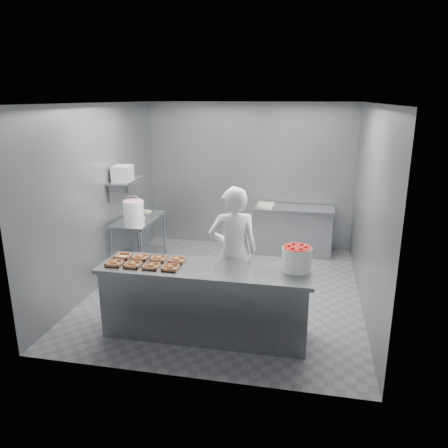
{
  "coord_description": "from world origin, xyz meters",
  "views": [
    {
      "loc": [
        1.2,
        -6.11,
        2.88
      ],
      "look_at": [
        -0.0,
        -0.2,
        1.12
      ],
      "focal_mm": 35.0,
      "sensor_mm": 36.0,
      "label": 1
    }
  ],
  "objects": [
    {
      "name": "floor",
      "position": [
        0.0,
        0.0,
        0.0
      ],
      "size": [
        4.5,
        4.5,
        0.0
      ],
      "primitive_type": "plane",
      "color": "#4C4C51",
      "rests_on": "ground"
    },
    {
      "name": "ceiling",
      "position": [
        0.0,
        0.0,
        2.8
      ],
      "size": [
        4.5,
        4.5,
        0.0
      ],
      "primitive_type": "plane",
      "rotation": [
        3.14,
        0.0,
        0.0
      ],
      "color": "white",
      "rests_on": "wall_back"
    },
    {
      "name": "wall_back",
      "position": [
        0.0,
        2.25,
        1.4
      ],
      "size": [
        4.0,
        0.04,
        2.8
      ],
      "primitive_type": "cube",
      "color": "slate",
      "rests_on": "ground"
    },
    {
      "name": "wall_left",
      "position": [
        -2.0,
        0.0,
        1.4
      ],
      "size": [
        0.04,
        4.5,
        2.8
      ],
      "primitive_type": "cube",
      "color": "slate",
      "rests_on": "ground"
    },
    {
      "name": "wall_right",
      "position": [
        2.0,
        0.0,
        1.4
      ],
      "size": [
        0.04,
        4.5,
        2.8
      ],
      "primitive_type": "cube",
      "color": "slate",
      "rests_on": "ground"
    },
    {
      "name": "service_counter",
      "position": [
        0.0,
        -1.35,
        0.45
      ],
      "size": [
        2.6,
        0.7,
        0.9
      ],
      "color": "slate",
      "rests_on": "ground"
    },
    {
      "name": "prep_table",
      "position": [
        -1.65,
        0.6,
        0.59
      ],
      "size": [
        0.6,
        1.2,
        0.9
      ],
      "color": "slate",
      "rests_on": "ground"
    },
    {
      "name": "back_counter",
      "position": [
        0.9,
        1.9,
        0.45
      ],
      "size": [
        1.5,
        0.6,
        0.9
      ],
      "color": "slate",
      "rests_on": "ground"
    },
    {
      "name": "wall_shelf",
      "position": [
        -1.82,
        0.6,
        1.55
      ],
      "size": [
        0.35,
        0.9,
        0.03
      ],
      "primitive_type": "cube",
      "color": "slate",
      "rests_on": "wall_left"
    },
    {
      "name": "tray_0",
      "position": [
        -1.12,
        -1.48,
        0.92
      ],
      "size": [
        0.19,
        0.18,
        0.06
      ],
      "color": "tan",
      "rests_on": "service_counter"
    },
    {
      "name": "tray_1",
      "position": [
        -0.88,
        -1.48,
        0.92
      ],
      "size": [
        0.19,
        0.18,
        0.06
      ],
      "color": "tan",
      "rests_on": "service_counter"
    },
    {
      "name": "tray_2",
      "position": [
        -0.64,
        -1.48,
        0.92
      ],
      "size": [
        0.19,
        0.18,
        0.06
      ],
      "color": "tan",
      "rests_on": "service_counter"
    },
    {
      "name": "tray_3",
      "position": [
        -0.4,
        -1.48,
        0.92
      ],
      "size": [
        0.19,
        0.18,
        0.06
      ],
      "color": "tan",
      "rests_on": "service_counter"
    },
    {
      "name": "tray_4",
      "position": [
        -1.11,
        -1.22,
        0.92
      ],
      "size": [
        0.19,
        0.18,
        0.04
      ],
      "color": "tan",
      "rests_on": "service_counter"
    },
    {
      "name": "tray_5",
      "position": [
        -0.88,
        -1.22,
        0.92
      ],
      "size": [
        0.19,
        0.18,
        0.06
      ],
      "color": "tan",
      "rests_on": "service_counter"
    },
    {
      "name": "tray_6",
      "position": [
        -0.64,
        -1.22,
        0.92
      ],
      "size": [
        0.19,
        0.18,
        0.06
      ],
      "color": "tan",
      "rests_on": "service_counter"
    },
    {
      "name": "tray_7",
      "position": [
        -0.4,
        -1.22,
        0.92
      ],
      "size": [
        0.19,
        0.18,
        0.06
      ],
      "color": "tan",
      "rests_on": "service_counter"
    },
    {
      "name": "worker",
      "position": [
        0.24,
        -0.75,
        0.9
      ],
      "size": [
        0.75,
        0.61,
        1.79
      ],
      "primitive_type": "imported",
      "rotation": [
        0.0,
        0.0,
        3.45
      ],
      "color": "white",
      "rests_on": "ground"
    },
    {
      "name": "strawberry_tub",
      "position": [
        1.08,
        -1.2,
        1.06
      ],
      "size": [
        0.35,
        0.35,
        0.29
      ],
      "color": "white",
      "rests_on": "service_counter"
    },
    {
      "name": "glaze_bucket",
      "position": [
        -1.53,
        0.16,
        1.11
      ],
      "size": [
        0.34,
        0.32,
        0.5
      ],
      "color": "white",
      "rests_on": "prep_table"
    },
    {
      "name": "bucket_lid",
      "position": [
        -1.65,
        0.53,
        0.91
      ],
      "size": [
        0.31,
        0.31,
        0.02
      ],
      "primitive_type": "cylinder",
      "rotation": [
        0.0,
        0.0,
        0.09
      ],
      "color": "white",
      "rests_on": "prep_table"
    },
    {
      "name": "rag",
      "position": [
        -1.69,
        1.04,
        0.91
      ],
      "size": [
        0.2,
        0.18,
        0.02
      ],
      "primitive_type": "cube",
      "rotation": [
        0.0,
        0.0,
        -0.41
      ],
      "color": "#CCB28C",
      "rests_on": "prep_table"
    },
    {
      "name": "appliance",
      "position": [
        -1.82,
        0.46,
        1.69
      ],
      "size": [
        0.32,
        0.36,
        0.25
      ],
      "primitive_type": "cube",
      "rotation": [
        0.0,
        0.0,
        0.11
      ],
      "color": "gray",
      "rests_on": "wall_shelf"
    },
    {
      "name": "paper_stack",
      "position": [
        0.38,
        1.9,
        0.93
      ],
      "size": [
        0.33,
        0.26,
        0.06
      ],
      "primitive_type": "cube",
      "rotation": [
        0.0,
        0.0,
        -0.14
      ],
      "color": "silver",
      "rests_on": "back_counter"
    }
  ]
}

